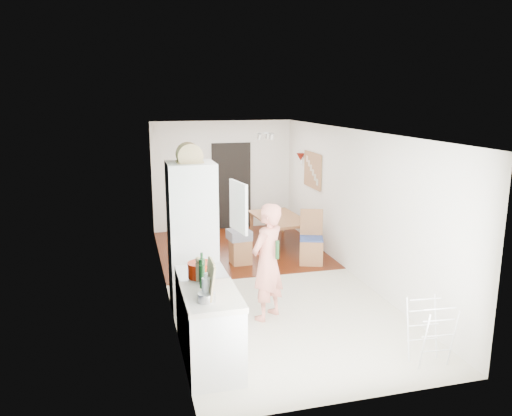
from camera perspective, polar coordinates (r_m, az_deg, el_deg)
name	(u,v)px	position (r m, az deg, el deg)	size (l,w,h in m)	color
room_shell	(263,208)	(8.12, 0.86, -0.06)	(3.20, 7.00, 2.50)	white
floor	(263,281)	(8.49, 0.83, -8.31)	(3.20, 7.00, 0.01)	beige
wood_floor_overlay	(239,249)	(10.18, -1.96, -4.66)	(3.20, 3.30, 0.01)	#5D1D07
sage_wall_panel	(177,203)	(5.78, -9.05, 0.61)	(0.02, 3.00, 1.30)	#547762
tile_splashback	(185,277)	(5.45, -8.14, -7.78)	(0.02, 1.90, 0.50)	black
doorway_recess	(232,186)	(11.54, -2.82, 2.49)	(0.90, 0.04, 2.00)	black
base_cabinet	(212,335)	(5.78, -5.01, -14.28)	(0.60, 0.90, 0.86)	white
worktop	(212,297)	(5.58, -5.11, -10.07)	(0.62, 0.92, 0.06)	beige
range_cooker	(202,307)	(6.44, -6.17, -11.23)	(0.60, 0.60, 0.88)	white
cooker_top	(201,273)	(6.27, -6.27, -7.39)	(0.60, 0.60, 0.04)	silver
fridge_housing	(192,237)	(7.18, -7.28, -3.32)	(0.66, 0.66, 2.15)	white
fridge_door	(238,207)	(6.88, -2.02, 0.15)	(0.56, 0.04, 0.70)	white
fridge_interior	(213,203)	(7.11, -4.91, 0.52)	(0.02, 0.52, 0.66)	white
pinboard	(313,170)	(10.34, 6.51, 4.32)	(0.03, 0.90, 0.70)	tan
pinboard_frame	(312,170)	(10.33, 6.44, 4.31)	(0.01, 0.94, 0.74)	#A3673B
wall_sconce	(301,157)	(10.90, 5.11, 5.84)	(0.18, 0.18, 0.16)	maroon
person	(267,252)	(6.83, 1.31, -5.00)	(0.71, 0.46, 1.93)	#E98771
dining_table	(280,232)	(10.54, 2.82, -2.73)	(1.37, 0.77, 0.48)	#A3673B
dining_chair	(311,238)	(9.22, 6.35, -3.40)	(0.42, 0.42, 0.99)	#A3673B
stool	(240,252)	(9.24, -1.80, -5.01)	(0.35, 0.35, 0.46)	#A3673B
grey_drape	(239,235)	(9.16, -1.94, -3.08)	(0.39, 0.39, 0.18)	gray
drying_rack	(430,333)	(6.24, 19.29, -13.35)	(0.39, 0.35, 0.76)	white
bread_bin	(189,155)	(6.94, -7.64, 5.98)	(0.36, 0.34, 0.19)	#D1B879
red_casserole	(200,270)	(6.05, -6.37, -7.02)	(0.31, 0.31, 0.18)	red
steel_pan	(207,297)	(5.37, -5.66, -10.13)	(0.19, 0.19, 0.10)	silver
held_bottle	(277,250)	(6.74, 2.43, -4.78)	(0.05, 0.05, 0.25)	#183E1B
bottle_a	(202,272)	(5.80, -6.19, -7.24)	(0.07, 0.07, 0.30)	#183E1B
bottle_b	(202,277)	(5.71, -6.18, -7.80)	(0.06, 0.06, 0.27)	#183E1B
bottle_c	(206,289)	(5.41, -5.69, -9.16)	(0.10, 0.10, 0.24)	silver
pepper_mill_front	(202,274)	(5.89, -6.14, -7.46)	(0.06, 0.06, 0.20)	#D1B879
pepper_mill_back	(198,272)	(5.92, -6.60, -7.24)	(0.06, 0.06, 0.23)	#D1B879
chopping_boards	(210,279)	(5.40, -5.27, -8.12)	(0.04, 0.31, 0.42)	#D1B879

